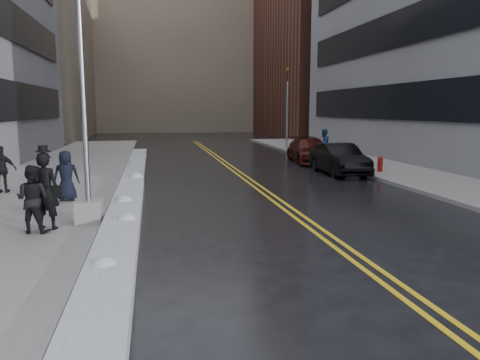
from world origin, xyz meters
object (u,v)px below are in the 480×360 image
pedestrian_b (33,199)px  pedestrian_east (324,144)px  pedestrian_d (2,169)px  car_black (339,159)px  car_maroon (309,150)px  pedestrian_c (66,176)px  traffic_signal (287,105)px  fire_hydrant (380,163)px  pedestrian_fedora (45,191)px  lamppost (85,131)px

pedestrian_b → pedestrian_east: size_ratio=0.93×
pedestrian_d → car_black: (13.99, 3.31, -0.25)m
pedestrian_d → car_maroon: bearing=-147.2°
pedestrian_c → car_maroon: 15.60m
traffic_signal → fire_hydrant: bearing=-88.0°
pedestrian_fedora → pedestrian_d: bearing=-48.5°
traffic_signal → pedestrian_d: bearing=-132.4°
pedestrian_c → car_maroon: (11.77, 10.23, -0.25)m
pedestrian_fedora → pedestrian_c: 3.74m
fire_hydrant → pedestrian_east: pedestrian_east is taller
pedestrian_b → car_maroon: size_ratio=0.33×
fire_hydrant → car_black: 1.95m
fire_hydrant → pedestrian_fedora: bearing=-147.4°
fire_hydrant → pedestrian_d: pedestrian_d is taller
pedestrian_b → pedestrian_fedora: bearing=-114.0°
pedestrian_east → pedestrian_d: bearing=-9.9°
fire_hydrant → pedestrian_b: size_ratio=0.45×
pedestrian_c → pedestrian_east: (12.94, 11.02, 0.07)m
fire_hydrant → pedestrian_east: 6.33m
pedestrian_c → traffic_signal: bearing=-129.5°
pedestrian_b → pedestrian_east: pedestrian_east is taller
lamppost → traffic_signal: (11.80, 22.00, 0.87)m
pedestrian_b → pedestrian_east: bearing=-114.9°
traffic_signal → pedestrian_c: traffic_signal is taller
car_maroon → pedestrian_d: bearing=-144.1°
pedestrian_fedora → pedestrian_c: pedestrian_fedora is taller
fire_hydrant → pedestrian_fedora: size_ratio=0.38×
lamppost → pedestrian_c: 3.79m
pedestrian_fedora → pedestrian_b: size_ratio=1.17×
pedestrian_c → car_black: bearing=-160.6°
car_black → car_maroon: (0.26, 5.00, -0.02)m
traffic_signal → pedestrian_east: size_ratio=3.40×
car_maroon → fire_hydrant: bearing=-68.1°
fire_hydrant → car_black: car_black is taller
pedestrian_east → pedestrian_b: bearing=8.6°
lamppost → pedestrian_c: size_ratio=4.67×
pedestrian_fedora → pedestrian_b: bearing=66.6°
pedestrian_fedora → pedestrian_east: pedestrian_fedora is taller
lamppost → pedestrian_east: lamppost is taller
lamppost → pedestrian_east: (11.86, 14.30, -1.50)m
lamppost → pedestrian_b: size_ratio=4.67×
pedestrian_b → car_maroon: 18.54m
pedestrian_b → pedestrian_c: pedestrian_b is taller
fire_hydrant → pedestrian_fedora: (-13.23, -8.45, 0.56)m
lamppost → pedestrian_c: (-1.08, 3.28, -1.57)m
fire_hydrant → traffic_signal: traffic_signal is taller
pedestrian_east → car_black: 5.97m
fire_hydrant → pedestrian_east: bearing=94.0°
pedestrian_c → car_black: size_ratio=0.37×
lamppost → pedestrian_b: lamppost is taller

